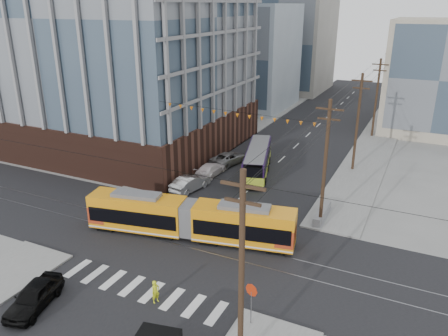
{
  "coord_description": "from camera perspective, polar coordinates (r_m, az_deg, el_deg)",
  "views": [
    {
      "loc": [
        15.56,
        -22.61,
        17.82
      ],
      "look_at": [
        -0.29,
        10.27,
        4.12
      ],
      "focal_mm": 35.0,
      "sensor_mm": 36.0,
      "label": 1
    }
  ],
  "objects": [
    {
      "name": "stop_sign",
      "position": [
        26.72,
        3.56,
        -17.57
      ],
      "size": [
        0.99,
        0.99,
        2.67
      ],
      "primitive_type": null,
      "rotation": [
        0.0,
        0.0,
        -0.25
      ],
      "color": "#AF290D",
      "rests_on": "ground"
    },
    {
      "name": "jersey_barrier",
      "position": [
        39.83,
        12.68,
        -5.85
      ],
      "size": [
        1.03,
        4.39,
        0.88
      ],
      "primitive_type": "cube",
      "rotation": [
        0.0,
        0.0,
        0.01
      ],
      "color": "slate",
      "rests_on": "ground"
    },
    {
      "name": "utility_pole_near",
      "position": [
        21.85,
        2.29,
        -13.77
      ],
      "size": [
        0.3,
        0.3,
        11.0
      ],
      "primitive_type": "cylinder",
      "color": "black",
      "rests_on": "ground"
    },
    {
      "name": "city_bus",
      "position": [
        48.86,
        4.39,
        1.02
      ],
      "size": [
        5.26,
        10.98,
        3.05
      ],
      "primitive_type": null,
      "rotation": [
        0.0,
        0.0,
        0.29
      ],
      "color": "#200E34",
      "rests_on": "ground"
    },
    {
      "name": "office_building",
      "position": [
        59.19,
        -14.32,
        16.56
      ],
      "size": [
        30.0,
        25.0,
        28.6
      ],
      "primitive_type": "cube",
      "color": "#381E16",
      "rests_on": "ground"
    },
    {
      "name": "parked_car_silver",
      "position": [
        44.54,
        -4.44,
        -1.98
      ],
      "size": [
        2.56,
        5.02,
        1.58
      ],
      "primitive_type": "imported",
      "rotation": [
        0.0,
        0.0,
        2.95
      ],
      "color": "#AFAFB0",
      "rests_on": "ground"
    },
    {
      "name": "bg_bldg_ne_near",
      "position": [
        71.29,
        26.31,
        10.58
      ],
      "size": [
        14.0,
        14.0,
        16.0
      ],
      "primitive_type": "cube",
      "color": "gray",
      "rests_on": "ground"
    },
    {
      "name": "bg_bldg_nw_far",
      "position": [
        99.43,
        8.69,
        15.84
      ],
      "size": [
        16.0,
        18.0,
        20.0
      ],
      "primitive_type": "cube",
      "color": "gray",
      "rests_on": "ground"
    },
    {
      "name": "pedestrian",
      "position": [
        29.02,
        -8.93,
        -15.67
      ],
      "size": [
        0.54,
        0.66,
        1.56
      ],
      "primitive_type": "imported",
      "rotation": [
        0.0,
        0.0,
        1.24
      ],
      "color": "#D0DE1C",
      "rests_on": "ground"
    },
    {
      "name": "black_sedan",
      "position": [
        30.7,
        -23.57,
        -15.11
      ],
      "size": [
        2.93,
        4.91,
        1.57
      ],
      "primitive_type": "imported",
      "rotation": [
        0.0,
        0.0,
        0.25
      ],
      "color": "black",
      "rests_on": "ground"
    },
    {
      "name": "parked_car_white",
      "position": [
        48.42,
        -1.76,
        -0.16
      ],
      "size": [
        2.07,
        4.8,
        1.38
      ],
      "primitive_type": "imported",
      "rotation": [
        0.0,
        0.0,
        3.11
      ],
      "color": "silver",
      "rests_on": "ground"
    },
    {
      "name": "streetcar",
      "position": [
        35.48,
        -4.56,
        -6.63
      ],
      "size": [
        17.16,
        5.64,
        3.28
      ],
      "primitive_type": null,
      "rotation": [
        0.0,
        0.0,
        0.19
      ],
      "color": "orange",
      "rests_on": "ground"
    },
    {
      "name": "utility_pole_far",
      "position": [
        79.88,
        20.7,
        10.4
      ],
      "size": [
        0.3,
        0.3,
        11.0
      ],
      "primitive_type": "cylinder",
      "color": "black",
      "rests_on": "ground"
    },
    {
      "name": "ground",
      "position": [
        32.72,
        -7.56,
        -12.63
      ],
      "size": [
        160.0,
        160.0,
        0.0
      ],
      "primitive_type": "plane",
      "color": "slate"
    },
    {
      "name": "parked_car_grey",
      "position": [
        51.85,
        0.63,
        1.3
      ],
      "size": [
        3.55,
        5.55,
        1.43
      ],
      "primitive_type": "imported",
      "rotation": [
        0.0,
        0.0,
        2.9
      ],
      "color": "slate",
      "rests_on": "ground"
    },
    {
      "name": "bg_bldg_nw_near",
      "position": [
        81.88,
        2.22,
        14.37
      ],
      "size": [
        18.0,
        16.0,
        18.0
      ],
      "primitive_type": "cube",
      "color": "#8C99A5",
      "rests_on": "ground"
    }
  ]
}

